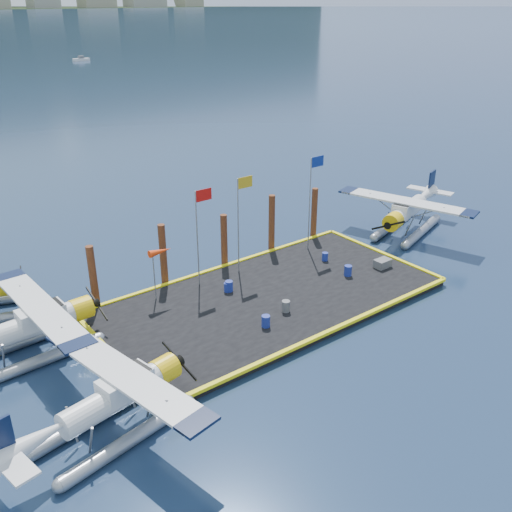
# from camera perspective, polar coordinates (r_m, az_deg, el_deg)

# --- Properties ---
(ground) EXTENTS (4000.00, 4000.00, 0.00)m
(ground) POSITION_cam_1_polar(r_m,az_deg,el_deg) (34.00, 1.38, -4.59)
(ground) COLOR #172846
(ground) RESTS_ON ground
(dock) EXTENTS (20.00, 10.00, 0.40)m
(dock) POSITION_cam_1_polar(r_m,az_deg,el_deg) (33.90, 1.38, -4.30)
(dock) COLOR black
(dock) RESTS_ON ground
(dock_bumpers) EXTENTS (20.25, 10.25, 0.18)m
(dock_bumpers) POSITION_cam_1_polar(r_m,az_deg,el_deg) (33.76, 1.39, -3.87)
(dock_bumpers) COLOR yellow
(dock_bumpers) RESTS_ON dock
(seaplane_a) EXTENTS (8.93, 9.75, 3.45)m
(seaplane_a) POSITION_cam_1_polar(r_m,az_deg,el_deg) (24.73, -13.57, -13.75)
(seaplane_a) COLOR gray
(seaplane_a) RESTS_ON ground
(seaplane_b) EXTENTS (8.91, 9.82, 3.49)m
(seaplane_b) POSITION_cam_1_polar(r_m,az_deg,el_deg) (30.64, -21.23, -6.69)
(seaplane_b) COLOR gray
(seaplane_b) RESTS_ON ground
(seaplane_d) EXTENTS (9.64, 10.32, 3.69)m
(seaplane_d) POSITION_cam_1_polar(r_m,az_deg,el_deg) (44.56, 14.79, 4.12)
(seaplane_d) COLOR gray
(seaplane_d) RESTS_ON ground
(drum_0) EXTENTS (0.46, 0.46, 0.65)m
(drum_0) POSITION_cam_1_polar(r_m,az_deg,el_deg) (34.21, -2.71, -3.03)
(drum_0) COLOR navy
(drum_0) RESTS_ON dock
(drum_1) EXTENTS (0.46, 0.46, 0.65)m
(drum_1) POSITION_cam_1_polar(r_m,az_deg,el_deg) (32.10, 3.00, -5.03)
(drum_1) COLOR #535358
(drum_1) RESTS_ON dock
(drum_2) EXTENTS (0.48, 0.48, 0.67)m
(drum_2) POSITION_cam_1_polar(r_m,az_deg,el_deg) (36.51, 9.18, -1.45)
(drum_2) COLOR navy
(drum_2) RESTS_ON dock
(drum_3) EXTENTS (0.46, 0.46, 0.65)m
(drum_3) POSITION_cam_1_polar(r_m,az_deg,el_deg) (30.66, 0.98, -6.53)
(drum_3) COLOR navy
(drum_3) RESTS_ON dock
(drum_4) EXTENTS (0.40, 0.40, 0.57)m
(drum_4) POSITION_cam_1_polar(r_m,az_deg,el_deg) (38.38, 6.91, -0.06)
(drum_4) COLOR navy
(drum_4) RESTS_ON dock
(drum_5) EXTENTS (0.40, 0.40, 0.57)m
(drum_5) POSITION_cam_1_polar(r_m,az_deg,el_deg) (34.18, -2.89, -3.14)
(drum_5) COLOR navy
(drum_5) RESTS_ON dock
(crate) EXTENTS (1.07, 0.72, 0.54)m
(crate) POSITION_cam_1_polar(r_m,az_deg,el_deg) (38.10, 12.53, -0.71)
(crate) COLOR #535358
(crate) RESTS_ON dock
(flagpole_red) EXTENTS (1.14, 0.08, 6.00)m
(flagpole_red) POSITION_cam_1_polar(r_m,az_deg,el_deg) (33.73, -5.66, 3.31)
(flagpole_red) COLOR gray
(flagpole_red) RESTS_ON dock
(flagpole_yellow) EXTENTS (1.14, 0.08, 6.20)m
(flagpole_yellow) POSITION_cam_1_polar(r_m,az_deg,el_deg) (35.25, -1.55, 4.57)
(flagpole_yellow) COLOR gray
(flagpole_yellow) RESTS_ON dock
(flagpole_blue) EXTENTS (1.14, 0.08, 6.50)m
(flagpole_blue) POSITION_cam_1_polar(r_m,az_deg,el_deg) (38.83, 5.65, 6.64)
(flagpole_blue) COLOR gray
(flagpole_blue) RESTS_ON dock
(windsock) EXTENTS (1.40, 0.44, 3.12)m
(windsock) POSITION_cam_1_polar(r_m,az_deg,el_deg) (32.94, -9.58, 0.33)
(windsock) COLOR gray
(windsock) RESTS_ON dock
(piling_0) EXTENTS (0.44, 0.44, 4.00)m
(piling_0) POSITION_cam_1_polar(r_m,az_deg,el_deg) (33.53, -15.96, -2.19)
(piling_0) COLOR #4A2615
(piling_0) RESTS_ON ground
(piling_1) EXTENTS (0.44, 0.44, 4.20)m
(piling_1) POSITION_cam_1_polar(r_m,az_deg,el_deg) (35.13, -9.25, -0.08)
(piling_1) COLOR #4A2615
(piling_1) RESTS_ON ground
(piling_2) EXTENTS (0.44, 0.44, 3.80)m
(piling_2) POSITION_cam_1_polar(r_m,az_deg,el_deg) (37.32, -3.20, 1.40)
(piling_2) COLOR #4A2615
(piling_2) RESTS_ON ground
(piling_3) EXTENTS (0.44, 0.44, 4.30)m
(piling_3) POSITION_cam_1_polar(r_m,az_deg,el_deg) (39.45, 1.58, 3.13)
(piling_3) COLOR #4A2615
(piling_3) RESTS_ON ground
(piling_4) EXTENTS (0.44, 0.44, 4.00)m
(piling_4) POSITION_cam_1_polar(r_m,az_deg,el_deg) (41.98, 5.83, 4.14)
(piling_4) COLOR #4A2615
(piling_4) RESTS_ON ground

